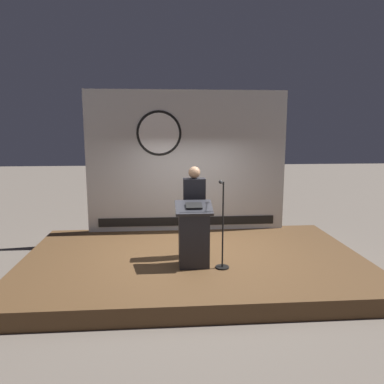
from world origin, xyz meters
name	(u,v)px	position (x,y,z in m)	size (l,w,h in m)	color
ground_plane	(194,271)	(0.00, 0.00, 0.00)	(40.00, 40.00, 0.00)	#6B6056
stage_platform	(194,263)	(0.00, 0.00, 0.15)	(6.40, 4.00, 0.30)	brown
banner_display	(186,162)	(-0.01, 1.85, 1.92)	(4.62, 0.12, 3.25)	silver
podium	(194,236)	(-0.04, -0.49, 0.85)	(0.64, 0.49, 1.14)	#26262B
speaker_person	(194,211)	(0.01, -0.01, 1.18)	(0.40, 0.26, 1.71)	black
microphone_stand	(222,238)	(0.45, -0.60, 0.83)	(0.24, 0.46, 1.52)	black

